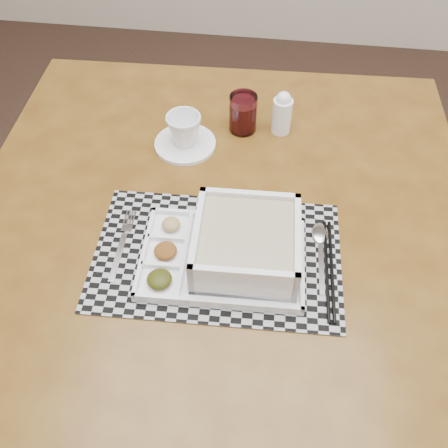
% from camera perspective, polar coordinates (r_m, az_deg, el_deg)
% --- Properties ---
extents(dining_table, '(1.15, 1.15, 0.83)m').
position_cam_1_polar(dining_table, '(1.15, -0.47, -1.37)').
color(dining_table, '#4C2C0D').
rests_on(dining_table, ground).
extents(placemat, '(0.51, 0.33, 0.00)m').
position_cam_1_polar(placemat, '(1.01, -0.79, -3.60)').
color(placemat, '#9D9DA4').
rests_on(placemat, dining_table).
extents(serving_tray, '(0.33, 0.23, 0.09)m').
position_cam_1_polar(serving_tray, '(0.97, 1.75, -2.74)').
color(serving_tray, white).
rests_on(serving_tray, placemat).
extents(fork, '(0.02, 0.19, 0.00)m').
position_cam_1_polar(fork, '(1.04, -11.49, -2.10)').
color(fork, silver).
rests_on(fork, placemat).
extents(spoon, '(0.04, 0.18, 0.01)m').
position_cam_1_polar(spoon, '(1.05, 10.94, -1.61)').
color(spoon, silver).
rests_on(spoon, placemat).
extents(chopsticks, '(0.03, 0.24, 0.01)m').
position_cam_1_polar(chopsticks, '(1.00, 11.92, -5.04)').
color(chopsticks, black).
rests_on(chopsticks, placemat).
extents(saucer, '(0.15, 0.15, 0.01)m').
position_cam_1_polar(saucer, '(1.24, -4.46, 9.11)').
color(saucer, white).
rests_on(saucer, dining_table).
extents(cup, '(0.09, 0.09, 0.08)m').
position_cam_1_polar(cup, '(1.21, -4.58, 10.69)').
color(cup, white).
rests_on(cup, saucer).
extents(juice_glass, '(0.07, 0.07, 0.10)m').
position_cam_1_polar(juice_glass, '(1.26, 2.18, 12.40)').
color(juice_glass, white).
rests_on(juice_glass, dining_table).
extents(creamer_bottle, '(0.05, 0.05, 0.11)m').
position_cam_1_polar(creamer_bottle, '(1.25, 6.66, 12.49)').
color(creamer_bottle, white).
rests_on(creamer_bottle, dining_table).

